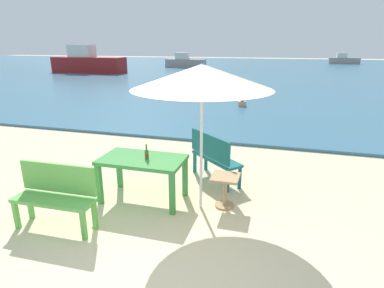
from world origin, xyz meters
The scene contains 12 objects.
ground_plane centered at (0.00, 0.00, 0.00)m, with size 120.00×120.00×0.00m, color beige.
sea_water centered at (0.00, 30.00, 0.04)m, with size 120.00×50.00×0.08m, color #386B84.
picnic_table_green centered at (-0.90, 1.56, 0.65)m, with size 1.40×0.80×0.76m.
beer_bottle_amber centered at (-0.81, 1.53, 0.85)m, with size 0.07×0.07×0.26m.
patio_umbrella centered at (0.11, 1.55, 2.12)m, with size 2.10×2.10×2.30m.
side_table_wood centered at (0.48, 1.70, 0.35)m, with size 0.44×0.44×0.54m.
bench_teal_center centered at (0.08, 2.64, 0.54)m, with size 1.13×1.07×0.95m.
bench_green_left centered at (-1.75, 0.44, 0.54)m, with size 1.21×0.39×0.95m.
swimmer_person centered at (-0.31, 10.12, 0.24)m, with size 0.34×0.34×0.41m.
boat_barge centered at (-15.61, 22.26, 0.94)m, with size 6.58×1.79×2.39m.
boat_cargo_ship centered at (-9.15, 30.72, 0.64)m, with size 4.32×1.18×1.57m.
boat_tanker centered at (8.53, 42.65, 0.56)m, with size 3.70×1.01×1.35m.
Camera 1 is at (1.25, -2.94, 2.58)m, focal length 29.44 mm.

